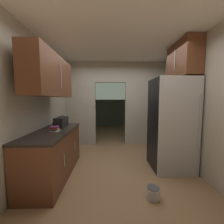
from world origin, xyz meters
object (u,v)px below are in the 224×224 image
Objects in this scene: book_stack at (55,129)px; paint_can at (153,193)px; refrigerator at (171,124)px; boombox at (61,122)px.

book_stack is 0.93× the size of paint_can.
book_stack is at bearing 159.47° from paint_can.
refrigerator is at bearing 7.82° from book_stack.
boombox is at bearing 177.11° from refrigerator.
refrigerator is at bearing -2.89° from boombox.
refrigerator reaches higher than paint_can.
boombox is 0.44m from book_stack.
boombox reaches higher than paint_can.
boombox is at bearing 147.92° from paint_can.
refrigerator is 1.44m from paint_can.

